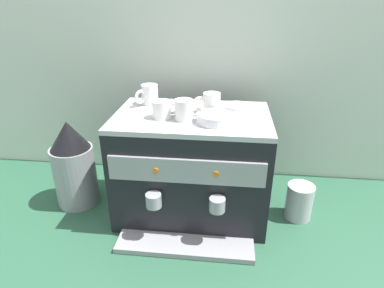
% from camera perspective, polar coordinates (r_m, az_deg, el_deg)
% --- Properties ---
extents(ground_plane, '(4.00, 4.00, 0.00)m').
position_cam_1_polar(ground_plane, '(1.43, 0.00, -11.27)').
color(ground_plane, '#28563D').
extents(tiled_backsplash_wall, '(2.80, 0.03, 1.01)m').
position_cam_1_polar(tiled_backsplash_wall, '(1.54, 1.49, 12.27)').
color(tiled_backsplash_wall, silver).
rests_on(tiled_backsplash_wall, ground_plane).
extents(espresso_machine, '(0.59, 0.49, 0.43)m').
position_cam_1_polar(espresso_machine, '(1.31, -0.02, -3.87)').
color(espresso_machine, black).
rests_on(espresso_machine, ground_plane).
extents(ceramic_cup_0, '(0.10, 0.07, 0.08)m').
position_cam_1_polar(ceramic_cup_0, '(1.23, 3.28, 7.21)').
color(ceramic_cup_0, white).
rests_on(ceramic_cup_0, espresso_machine).
extents(ceramic_cup_1, '(0.11, 0.07, 0.07)m').
position_cam_1_polar(ceramic_cup_1, '(1.16, -1.22, 6.04)').
color(ceramic_cup_1, white).
rests_on(ceramic_cup_1, espresso_machine).
extents(ceramic_cup_2, '(0.10, 0.07, 0.06)m').
position_cam_1_polar(ceramic_cup_2, '(1.18, -5.22, 6.11)').
color(ceramic_cup_2, white).
rests_on(ceramic_cup_2, espresso_machine).
extents(ceramic_cup_3, '(0.08, 0.10, 0.08)m').
position_cam_1_polar(ceramic_cup_3, '(1.34, -7.61, 8.62)').
color(ceramic_cup_3, white).
rests_on(ceramic_cup_3, espresso_machine).
extents(ceramic_bowl_0, '(0.13, 0.13, 0.03)m').
position_cam_1_polar(ceramic_bowl_0, '(1.14, 3.97, 4.51)').
color(ceramic_bowl_0, white).
rests_on(ceramic_bowl_0, espresso_machine).
extents(ceramic_bowl_1, '(0.10, 0.10, 0.03)m').
position_cam_1_polar(ceramic_bowl_1, '(1.24, 7.97, 6.06)').
color(ceramic_bowl_1, white).
rests_on(ceramic_bowl_1, espresso_machine).
extents(coffee_grinder, '(0.18, 0.18, 0.38)m').
position_cam_1_polar(coffee_grinder, '(1.46, -20.19, -3.50)').
color(coffee_grinder, '#939399').
rests_on(coffee_grinder, ground_plane).
extents(milk_pitcher, '(0.11, 0.11, 0.15)m').
position_cam_1_polar(milk_pitcher, '(1.41, 18.36, -9.59)').
color(milk_pitcher, '#B7B7BC').
rests_on(milk_pitcher, ground_plane).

